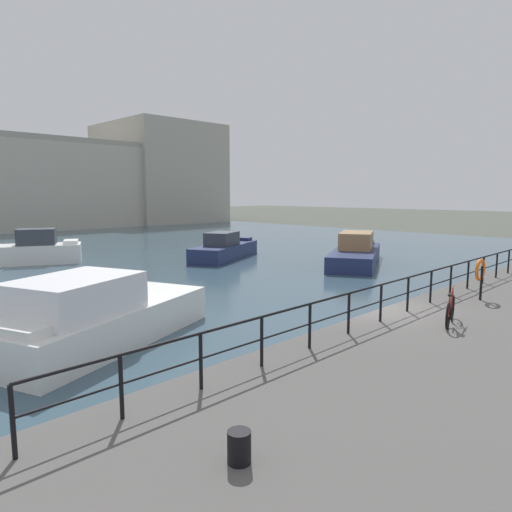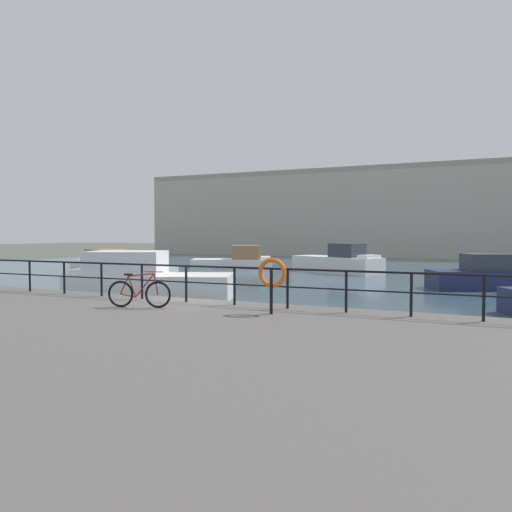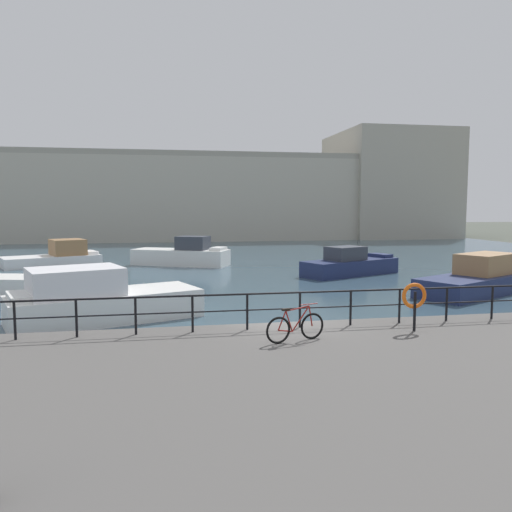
% 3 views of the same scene
% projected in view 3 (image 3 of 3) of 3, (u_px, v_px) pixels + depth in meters
% --- Properties ---
extents(ground_plane, '(240.00, 240.00, 0.00)m').
position_uv_depth(ground_plane, '(285.00, 356.00, 15.84)').
color(ground_plane, '#4C5147').
extents(water_basin, '(80.00, 60.00, 0.01)m').
position_uv_depth(water_basin, '(206.00, 258.00, 45.41)').
color(water_basin, '#385160').
rests_on(water_basin, ground_plane).
extents(quay_promenade, '(56.00, 13.00, 1.09)m').
position_uv_depth(quay_promenade, '(368.00, 429.00, 9.43)').
color(quay_promenade, '#565451').
rests_on(quay_promenade, ground_plane).
extents(harbor_building, '(76.85, 17.40, 15.72)m').
position_uv_depth(harbor_building, '(240.00, 196.00, 74.18)').
color(harbor_building, '#B2AD9E').
rests_on(harbor_building, ground_plane).
extents(moored_blue_motorboat, '(7.74, 5.61, 2.03)m').
position_uv_depth(moored_blue_motorboat, '(57.00, 256.00, 40.00)').
color(moored_blue_motorboat, white).
rests_on(moored_blue_motorboat, water_basin).
extents(moored_white_yacht, '(7.49, 5.12, 1.96)m').
position_uv_depth(moored_white_yacht, '(350.00, 265.00, 34.44)').
color(moored_white_yacht, navy).
rests_on(moored_white_yacht, water_basin).
extents(moored_cabin_cruiser, '(8.03, 5.36, 2.25)m').
position_uv_depth(moored_cabin_cruiser, '(97.00, 300.00, 20.50)').
color(moored_cabin_cruiser, white).
rests_on(moored_cabin_cruiser, water_basin).
extents(moored_harbor_tender, '(7.86, 5.47, 2.32)m').
position_uv_depth(moored_harbor_tender, '(183.00, 255.00, 40.02)').
color(moored_harbor_tender, white).
rests_on(moored_harbor_tender, water_basin).
extents(moored_green_narrowboat, '(9.18, 6.53, 2.10)m').
position_uv_depth(moored_green_narrowboat, '(483.00, 279.00, 27.47)').
color(moored_green_narrowboat, navy).
rests_on(moored_green_narrowboat, water_basin).
extents(quay_railing, '(23.82, 0.07, 1.08)m').
position_uv_depth(quay_railing, '(326.00, 302.00, 15.12)').
color(quay_railing, black).
rests_on(quay_railing, quay_promenade).
extents(parked_bicycle, '(1.71, 0.56, 0.98)m').
position_uv_depth(parked_bicycle, '(295.00, 327.00, 13.44)').
color(parked_bicycle, black).
rests_on(parked_bicycle, quay_promenade).
extents(life_ring_stand, '(0.75, 0.16, 1.40)m').
position_uv_depth(life_ring_stand, '(414.00, 297.00, 14.55)').
color(life_ring_stand, black).
rests_on(life_ring_stand, quay_promenade).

